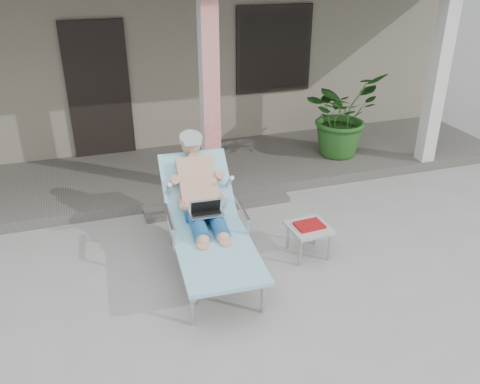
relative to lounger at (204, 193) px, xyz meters
name	(u,v)px	position (x,y,z in m)	size (l,w,h in m)	color
ground	(266,286)	(0.47, -0.69, -0.85)	(60.00, 60.00, 0.00)	#9E9E99
house	(154,30)	(0.47, 5.81, 0.82)	(10.40, 5.40, 3.30)	gray
porch_deck	(198,170)	(0.47, 2.31, -0.77)	(10.00, 2.00, 0.15)	#605B56
porch_step	(218,205)	(0.47, 1.16, -0.81)	(2.00, 0.30, 0.07)	#605B56
lounger	(204,193)	(0.00, 0.00, 0.00)	(0.90, 2.16, 1.38)	#B7B7BC
side_table	(309,229)	(1.15, -0.26, -0.51)	(0.48, 0.48, 0.40)	#B3B3AE
potted_palm	(342,114)	(2.78, 2.11, -0.04)	(1.19, 1.03, 1.33)	#26591E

